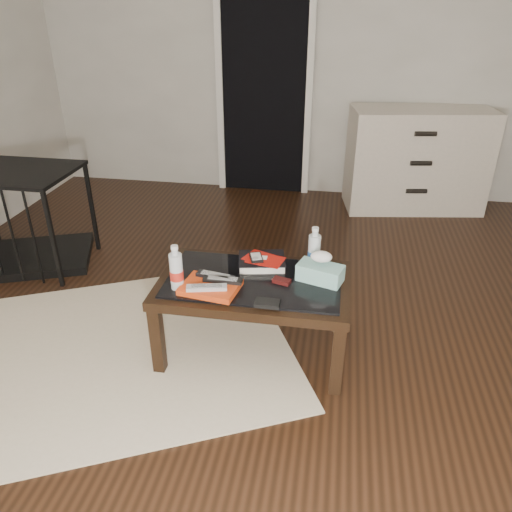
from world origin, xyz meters
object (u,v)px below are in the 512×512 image
Objects in this scene: dresser at (417,160)px; pet_crate at (22,233)px; coffee_table at (254,289)px; tissue_box at (320,273)px; water_bottle_left at (176,267)px; water_bottle_right at (314,248)px; textbook at (262,262)px.

pet_crate is (-2.92, -1.58, -0.22)m from dresser.
tissue_box reaches higher than coffee_table.
pet_crate is 1.76m from water_bottle_left.
water_bottle_left is (-1.44, -2.47, 0.13)m from dresser.
water_bottle_left reaches higher than coffee_table.
pet_crate is at bearing 179.92° from tissue_box.
dresser is 2.86m from water_bottle_left.
pet_crate is at bearing 149.14° from water_bottle_left.
pet_crate reaches higher than coffee_table.
dresser reaches higher than tissue_box.
tissue_box is at bearing -38.78° from pet_crate.
dresser is 2.39m from tissue_box.
dresser reaches higher than water_bottle_right.
dresser is at bearing 69.95° from water_bottle_right.
textbook is at bearing 179.07° from tissue_box.
dresser is 2.28m from water_bottle_right.
water_bottle_left is (-0.38, -0.30, 0.10)m from textbook.
textbook is at bearing 38.02° from water_bottle_left.
water_bottle_right is (0.66, 0.33, 0.00)m from water_bottle_left.
tissue_box is (0.34, 0.04, 0.11)m from coffee_table.
water_bottle_left reaches higher than textbook.
water_bottle_right is (0.30, 0.18, 0.18)m from coffee_table.
water_bottle_left is at bearing -157.73° from coffee_table.
water_bottle_left is at bearing -129.23° from dresser.
coffee_table is at bearing 22.27° from water_bottle_left.
coffee_table is 4.20× the size of water_bottle_right.
water_bottle_right is at bearing 30.75° from coffee_table.
dresser reaches higher than textbook.
dresser is (1.08, 2.32, 0.05)m from coffee_table.
tissue_box is at bearing -72.13° from water_bottle_right.
textbook is 0.34m from tissue_box.
textbook is at bearing -38.63° from pet_crate.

